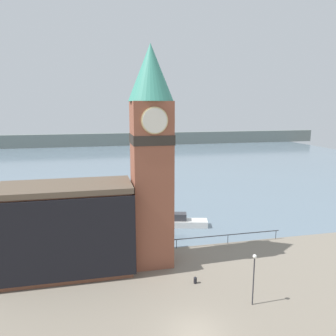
{
  "coord_description": "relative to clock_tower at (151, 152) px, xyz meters",
  "views": [
    {
      "loc": [
        -6.19,
        -19.25,
        15.39
      ],
      "look_at": [
        -0.03,
        8.35,
        10.1
      ],
      "focal_mm": 35.0,
      "sensor_mm": 36.0,
      "label": 1
    }
  ],
  "objects": [
    {
      "name": "ground_plane",
      "position": [
        1.02,
        -11.13,
        -11.18
      ],
      "size": [
        160.0,
        160.0,
        0.0
      ],
      "primitive_type": "plane",
      "color": "gray"
    },
    {
      "name": "lamp_post",
      "position": [
        6.45,
        -8.94,
        -8.24
      ],
      "size": [
        0.32,
        0.32,
        4.25
      ],
      "color": "#2D2D33",
      "rests_on": "ground_plane"
    },
    {
      "name": "boat_near",
      "position": [
        5.55,
        9.03,
        -10.54
      ],
      "size": [
        6.25,
        3.15,
        1.77
      ],
      "rotation": [
        0.0,
        0.0,
        -0.24
      ],
      "color": "silver",
      "rests_on": "water"
    },
    {
      "name": "pier_railing",
      "position": [
        9.18,
        2.5,
        -10.21
      ],
      "size": [
        12.71,
        0.08,
        1.09
      ],
      "color": "#333338",
      "rests_on": "ground_plane"
    },
    {
      "name": "water",
      "position": [
        1.02,
        62.75,
        -11.18
      ],
      "size": [
        160.0,
        120.0,
        0.0
      ],
      "color": "slate",
      "rests_on": "ground_plane"
    },
    {
      "name": "far_shoreline",
      "position": [
        1.02,
        102.75,
        -8.68
      ],
      "size": [
        180.0,
        3.0,
        5.0
      ],
      "color": "slate",
      "rests_on": "water"
    },
    {
      "name": "pier_building",
      "position": [
        -8.05,
        -0.28,
        -6.92
      ],
      "size": [
        12.13,
        5.69,
        8.47
      ],
      "color": "brown",
      "rests_on": "ground_plane"
    },
    {
      "name": "mooring_bollard_near",
      "position": [
        2.99,
        -4.9,
        -10.85
      ],
      "size": [
        0.3,
        0.3,
        0.61
      ],
      "color": "black",
      "rests_on": "ground_plane"
    },
    {
      "name": "clock_tower",
      "position": [
        0.0,
        0.0,
        0.0
      ],
      "size": [
        4.21,
        4.21,
        21.04
      ],
      "color": "brown",
      "rests_on": "ground_plane"
    }
  ]
}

